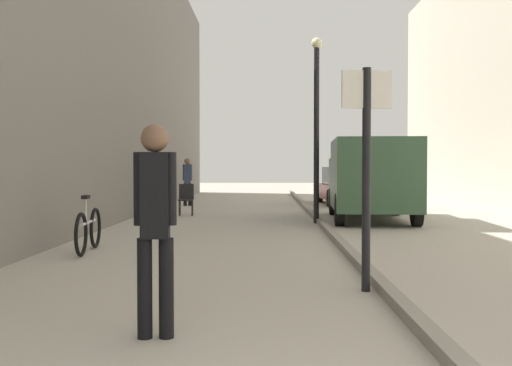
% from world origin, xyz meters
% --- Properties ---
extents(ground_plane, '(80.00, 80.00, 0.00)m').
position_xyz_m(ground_plane, '(0.00, 12.00, 0.00)').
color(ground_plane, '#A8A093').
extents(building_facade_left, '(3.56, 40.00, 9.56)m').
position_xyz_m(building_facade_left, '(-5.38, 12.00, 4.78)').
color(building_facade_left, slate).
rests_on(building_facade_left, ground_plane).
extents(kerb_strip, '(0.16, 40.00, 0.12)m').
position_xyz_m(kerb_strip, '(1.58, 12.00, 0.06)').
color(kerb_strip, gray).
rests_on(kerb_strip, ground_plane).
extents(pedestrian_main_foreground, '(0.35, 0.23, 1.78)m').
position_xyz_m(pedestrian_main_foreground, '(-2.73, 20.28, 1.03)').
color(pedestrian_main_foreground, black).
rests_on(pedestrian_main_foreground, ground_plane).
extents(pedestrian_mid_block, '(0.36, 0.24, 1.81)m').
position_xyz_m(pedestrian_mid_block, '(-0.72, 3.24, 1.05)').
color(pedestrian_mid_block, black).
rests_on(pedestrian_mid_block, ground_plane).
extents(delivery_van, '(2.37, 5.03, 2.17)m').
position_xyz_m(delivery_van, '(3.05, 14.41, 1.18)').
color(delivery_van, '#335138').
rests_on(delivery_van, ground_plane).
extents(parked_car, '(2.00, 4.28, 1.45)m').
position_xyz_m(parked_car, '(3.29, 21.25, 0.71)').
color(parked_car, maroon).
rests_on(parked_car, ground_plane).
extents(street_sign_post, '(0.59, 0.14, 2.60)m').
position_xyz_m(street_sign_post, '(1.38, 5.17, 1.55)').
color(street_sign_post, black).
rests_on(street_sign_post, ground_plane).
extents(lamp_post, '(0.28, 0.28, 4.76)m').
position_xyz_m(lamp_post, '(1.50, 13.52, 2.72)').
color(lamp_post, black).
rests_on(lamp_post, ground_plane).
extents(bicycle_leaning, '(0.18, 1.77, 0.98)m').
position_xyz_m(bicycle_leaning, '(-2.81, 8.27, 0.38)').
color(bicycle_leaning, black).
rests_on(bicycle_leaning, ground_plane).
extents(cafe_chair_near_window, '(0.47, 0.47, 0.94)m').
position_xyz_m(cafe_chair_near_window, '(-2.18, 15.89, 0.55)').
color(cafe_chair_near_window, black).
rests_on(cafe_chair_near_window, ground_plane).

